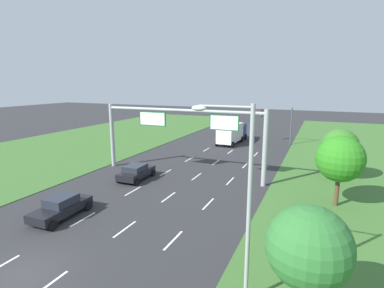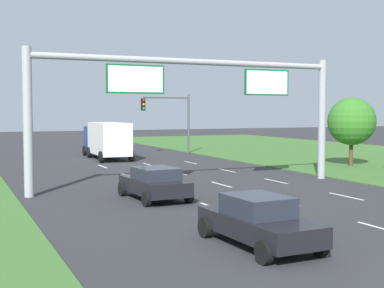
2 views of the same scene
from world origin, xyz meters
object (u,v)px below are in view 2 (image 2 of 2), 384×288
Objects in this scene: car_lead_silver at (154,183)px; roadside_tree_far at (352,121)px; traffic_light_mast at (169,113)px; box_truck at (107,139)px; car_near_red at (258,221)px; sign_gantry at (195,95)px.

car_lead_silver is 0.86× the size of roadside_tree_far.
traffic_light_mast is 17.54m from roadside_tree_far.
traffic_light_mast is 1.12× the size of roadside_tree_far.
traffic_light_mast reaches higher than box_truck.
roadside_tree_far reaches higher than box_truck.
traffic_light_mast is (10.13, 32.54, 3.10)m from car_near_red.
sign_gantry is at bearing 72.18° from car_near_red.
car_near_red is at bearing -105.86° from sign_gantry.
traffic_light_mast reaches higher than car_near_red.
car_near_red is 13.36m from sign_gantry.
traffic_light_mast reaches higher than car_lead_silver.
roadside_tree_far is at bearing 41.19° from car_near_red.
sign_gantry reaches higher than traffic_light_mast.
car_lead_silver is 6.17m from sign_gantry.
car_near_red is 24.79m from roadside_tree_far.
car_lead_silver is (0.07, 9.14, 0.00)m from car_near_red.
car_lead_silver is 0.77× the size of traffic_light_mast.
car_near_red is 34.22m from traffic_light_mast.
sign_gantry is (3.41, 3.08, 4.12)m from car_lead_silver.
box_truck is at bearing -161.57° from traffic_light_mast.
sign_gantry is 3.08× the size of traffic_light_mast.
box_truck is at bearing 78.38° from car_lead_silver.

